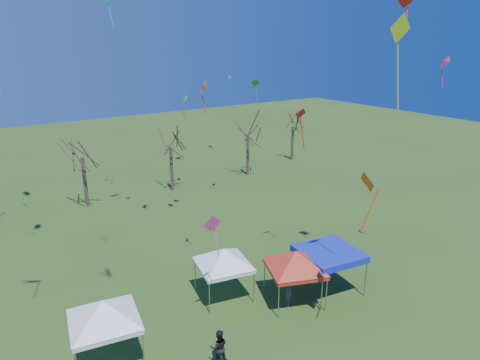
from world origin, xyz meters
The scene contains 21 objects.
ground centered at (0.00, 0.00, 0.00)m, with size 140.00×140.00×0.00m, color #2D4D18.
tree_2 centered at (-2.37, 24.38, 6.29)m, with size 3.71×3.71×8.18m.
tree_3 centered at (6.03, 24.04, 6.08)m, with size 3.59×3.59×7.91m.
tree_4 centered at (15.36, 24.00, 6.06)m, with size 3.58×3.58×7.89m.
tree_5 centered at (23.72, 26.07, 5.73)m, with size 3.39×3.39×7.46m.
tent_white_west centered at (-7.17, 3.61, 3.05)m, with size 4.22×4.22×3.77m.
tent_white_mid centered at (0.23, 5.08, 2.89)m, with size 3.98×3.98×3.58m.
tent_red centered at (3.34, 2.37, 2.98)m, with size 3.91×3.91×3.70m.
tent_blue centered at (5.78, 2.11, 2.42)m, with size 3.82×3.82×2.63m.
person_grey centered at (2.73, 2.12, 0.83)m, with size 0.97×0.40×1.66m, color slate.
person_dark centered at (-2.93, 0.48, 0.88)m, with size 0.85×0.67×1.76m, color black.
kite_17 centered at (6.69, 6.15, 10.08)m, with size 0.91×0.57×2.71m.
kite_19 centered at (9.21, 18.03, 11.30)m, with size 0.82×0.74×2.20m.
kite_22 centered at (7.16, 22.76, 9.16)m, with size 0.89×0.90×2.80m.
kite_27 centered at (3.05, -2.33, 8.63)m, with size 0.89×1.21×2.71m.
kite_5 centered at (4.61, -1.92, 14.89)m, with size 1.28×0.49×4.15m.
kite_12 centered at (13.43, 20.10, 10.54)m, with size 1.03×0.80×2.83m.
kite_25 centered at (5.98, -1.07, 16.07)m, with size 0.80×0.80×1.51m.
kite_18 centered at (0.64, 7.57, 12.00)m, with size 0.43×0.79×1.95m.
kite_9 centered at (12.63, 0.64, 13.26)m, with size 0.58×0.79×1.85m.
kite_1 centered at (-1.78, 2.86, 5.97)m, with size 1.00×0.52×2.27m.
Camera 1 is at (-11.41, -13.68, 14.46)m, focal length 32.00 mm.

